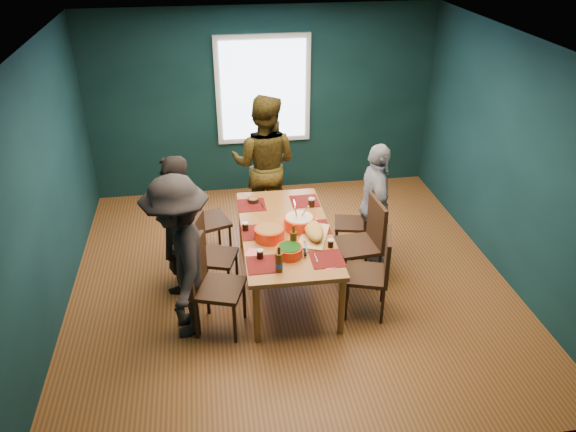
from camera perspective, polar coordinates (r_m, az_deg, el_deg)
The scene contains 26 objects.
room at distance 6.19m, azimuth -0.14°, elevation 5.35°, with size 5.01×5.01×2.71m.
dining_table at distance 6.18m, azimuth -0.20°, elevation -1.99°, with size 1.01×1.96×0.74m.
chair_left_far at distance 6.81m, azimuth -8.93°, elevation 0.03°, with size 0.58×0.58×1.02m.
chair_left_mid at distance 6.24m, azimuth -8.15°, elevation -3.39°, with size 0.53×0.53×0.93m.
chair_left_near at distance 5.67m, azimuth -8.02°, elevation -6.41°, with size 0.59×0.59×1.03m.
chair_right_far at distance 6.94m, azimuth 7.04°, elevation -0.19°, with size 0.46×0.46×0.84m.
chair_right_mid at distance 6.35m, azimuth 7.94°, elevation -2.12°, with size 0.50×0.50×1.04m.
chair_right_near at distance 5.91m, azimuth 8.93°, elevation -5.24°, with size 0.55×0.55×0.97m.
person_far_left at distance 6.22m, azimuth -11.38°, elevation -0.94°, with size 0.59×0.39×1.62m, color black.
person_back at distance 7.28m, azimuth -2.41°, elevation 5.27°, with size 0.90×0.70×1.84m, color black.
person_right at distance 6.66m, azimuth 8.85°, elevation 1.03°, with size 0.90×0.37×1.53m, color white.
person_near_left at distance 5.55m, azimuth -10.92°, elevation -4.25°, with size 1.12×0.64×1.73m, color black.
bowl_salad at distance 5.96m, azimuth -1.91°, elevation -1.75°, with size 0.32×0.32×0.13m.
bowl_dumpling at distance 6.15m, azimuth 1.15°, elevation -0.61°, with size 0.34×0.34×0.32m.
bowl_herbs at distance 5.67m, azimuth 0.15°, elevation -3.57°, with size 0.26×0.26×0.12m.
cutting_board at distance 5.99m, azimuth 2.64°, elevation -1.61°, with size 0.44×0.69×0.15m.
small_bowl at distance 6.72m, azimuth -3.55°, elevation 1.62°, with size 0.13×0.13×0.05m.
beer_bottle_a at distance 5.43m, azimuth -0.91°, elevation -4.73°, with size 0.08×0.08×0.28m.
beer_bottle_b at distance 5.76m, azimuth 0.56°, elevation -2.44°, with size 0.07×0.07×0.28m.
cola_glass_a at distance 5.65m, azimuth -2.87°, elevation -3.85°, with size 0.07×0.07×0.10m.
cola_glass_b at distance 5.84m, azimuth 4.35°, elevation -2.76°, with size 0.06×0.06×0.09m.
cola_glass_c at distance 6.60m, azimuth 2.41°, elevation 1.44°, with size 0.08×0.08×0.11m.
cola_glass_d at distance 6.13m, azimuth -4.35°, elevation -1.04°, with size 0.07×0.07×0.10m.
napkin_a at distance 6.28m, azimuth 2.87°, elevation -0.71°, with size 0.15×0.15×0.00m, color #FD6A75.
napkin_b at distance 5.76m, azimuth -3.51°, elevation -3.75°, with size 0.16×0.16×0.00m, color #FD6A75.
napkin_c at distance 5.59m, azimuth 4.26°, elevation -4.95°, with size 0.16×0.16×0.00m, color #FD6A75.
Camera 1 is at (-0.85, -5.33, 3.87)m, focal length 35.00 mm.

